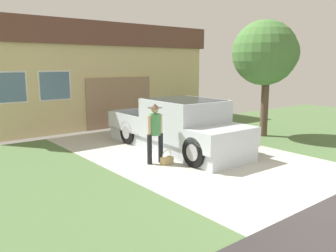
{
  "coord_description": "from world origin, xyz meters",
  "views": [
    {
      "loc": [
        -6.63,
        -3.12,
        2.65
      ],
      "look_at": [
        -0.65,
        4.43,
        0.9
      ],
      "focal_mm": 36.79,
      "sensor_mm": 36.0,
      "label": 1
    }
  ],
  "objects_px": {
    "person_with_hat": "(155,129)",
    "front_yard_tree": "(268,53)",
    "house_with_garage": "(85,74)",
    "wheeled_trash_bin": "(192,111)",
    "pickup_truck": "(182,127)",
    "handbag": "(167,160)"
  },
  "relations": [
    {
      "from": "person_with_hat",
      "to": "front_yard_tree",
      "type": "bearing_deg",
      "value": 10.19
    },
    {
      "from": "house_with_garage",
      "to": "wheeled_trash_bin",
      "type": "xyz_separation_m",
      "value": [
        3.09,
        -4.09,
        -1.6
      ]
    },
    {
      "from": "pickup_truck",
      "to": "wheeled_trash_bin",
      "type": "xyz_separation_m",
      "value": [
        3.39,
        3.29,
        -0.15
      ]
    },
    {
      "from": "house_with_garage",
      "to": "front_yard_tree",
      "type": "height_order",
      "value": "house_with_garage"
    },
    {
      "from": "front_yard_tree",
      "to": "person_with_hat",
      "type": "bearing_deg",
      "value": -176.69
    },
    {
      "from": "house_with_garage",
      "to": "wheeled_trash_bin",
      "type": "height_order",
      "value": "house_with_garage"
    },
    {
      "from": "front_yard_tree",
      "to": "handbag",
      "type": "bearing_deg",
      "value": -173.47
    },
    {
      "from": "pickup_truck",
      "to": "handbag",
      "type": "relative_size",
      "value": 13.28
    },
    {
      "from": "handbag",
      "to": "front_yard_tree",
      "type": "bearing_deg",
      "value": 6.53
    },
    {
      "from": "pickup_truck",
      "to": "front_yard_tree",
      "type": "distance_m",
      "value": 4.43
    },
    {
      "from": "handbag",
      "to": "wheeled_trash_bin",
      "type": "bearing_deg",
      "value": 41.73
    },
    {
      "from": "person_with_hat",
      "to": "house_with_garage",
      "type": "relative_size",
      "value": 0.16
    },
    {
      "from": "house_with_garage",
      "to": "wheeled_trash_bin",
      "type": "bearing_deg",
      "value": -52.86
    },
    {
      "from": "pickup_truck",
      "to": "person_with_hat",
      "type": "xyz_separation_m",
      "value": [
        -1.47,
        -0.6,
        0.22
      ]
    },
    {
      "from": "house_with_garage",
      "to": "handbag",
      "type": "bearing_deg",
      "value": -100.81
    },
    {
      "from": "handbag",
      "to": "wheeled_trash_bin",
      "type": "relative_size",
      "value": 0.37
    },
    {
      "from": "house_with_garage",
      "to": "pickup_truck",
      "type": "bearing_deg",
      "value": -92.26
    },
    {
      "from": "person_with_hat",
      "to": "front_yard_tree",
      "type": "relative_size",
      "value": 0.39
    },
    {
      "from": "person_with_hat",
      "to": "handbag",
      "type": "relative_size",
      "value": 4.08
    },
    {
      "from": "handbag",
      "to": "house_with_garage",
      "type": "bearing_deg",
      "value": 79.19
    },
    {
      "from": "house_with_garage",
      "to": "wheeled_trash_bin",
      "type": "distance_m",
      "value": 5.37
    },
    {
      "from": "pickup_truck",
      "to": "house_with_garage",
      "type": "xyz_separation_m",
      "value": [
        0.29,
        7.37,
        1.45
      ]
    }
  ]
}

